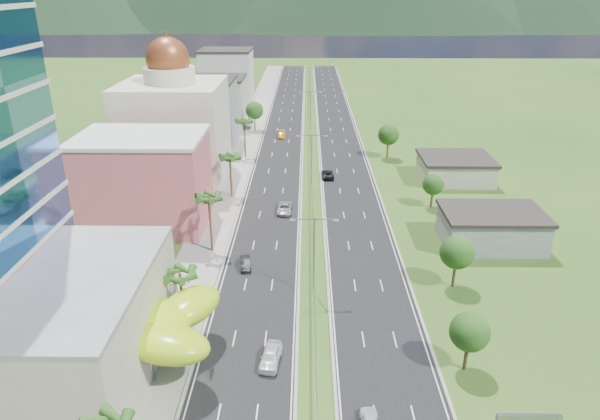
{
  "coord_description": "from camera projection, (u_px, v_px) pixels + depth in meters",
  "views": [
    {
      "loc": [
        -1.02,
        -51.18,
        38.17
      ],
      "look_at": [
        -1.96,
        21.83,
        7.0
      ],
      "focal_mm": 32.0,
      "sensor_mm": 36.0,
      "label": 1
    }
  ],
  "objects": [
    {
      "name": "lime_canopy",
      "position": [
        127.0,
        322.0,
        56.64
      ],
      "size": [
        18.0,
        15.0,
        7.4
      ],
      "color": "#A6D214",
      "rests_on": "ground"
    },
    {
      "name": "palm_tree_c",
      "position": [
        209.0,
        200.0,
        79.12
      ],
      "size": [
        3.6,
        3.6,
        9.6
      ],
      "color": "#47301C",
      "rests_on": "ground"
    },
    {
      "name": "leafy_tree_lfar",
      "position": [
        254.0,
        111.0,
        147.4
      ],
      "size": [
        4.9,
        4.9,
        8.05
      ],
      "color": "#47301C",
      "rests_on": "ground"
    },
    {
      "name": "car_yellow_far_left",
      "position": [
        282.0,
        135.0,
        142.42
      ],
      "size": [
        2.3,
        5.23,
        1.49
      ],
      "primitive_type": "imported",
      "rotation": [
        0.0,
        0.0,
        0.04
      ],
      "color": "gold",
      "rests_on": "road_left"
    },
    {
      "name": "mountain_ridge",
      "position": [
        376.0,
        29.0,
        475.15
      ],
      "size": [
        860.0,
        140.0,
        90.0
      ],
      "primitive_type": null,
      "color": "black",
      "rests_on": "ground"
    },
    {
      "name": "streetlight_median_c",
      "position": [
        312.0,
        155.0,
        105.37
      ],
      "size": [
        6.04,
        0.25,
        11.0
      ],
      "color": "gray",
      "rests_on": "ground"
    },
    {
      "name": "leafy_tree_ra",
      "position": [
        470.0,
        332.0,
        55.38
      ],
      "size": [
        4.2,
        4.2,
        6.9
      ],
      "color": "#47301C",
      "rests_on": "ground"
    },
    {
      "name": "palm_tree_d",
      "position": [
        230.0,
        159.0,
        100.64
      ],
      "size": [
        3.6,
        3.6,
        8.6
      ],
      "color": "#47301C",
      "rests_on": "ground"
    },
    {
      "name": "streetlight_median_b",
      "position": [
        314.0,
        248.0,
        68.59
      ],
      "size": [
        6.04,
        0.25,
        11.0
      ],
      "color": "gray",
      "rests_on": "ground"
    },
    {
      "name": "motorcycle",
      "position": [
        212.0,
        370.0,
        56.16
      ],
      "size": [
        0.54,
        1.77,
        1.13
      ],
      "primitive_type": "imported",
      "rotation": [
        0.0,
        0.0,
        -0.0
      ],
      "color": "black",
      "rests_on": "road_left"
    },
    {
      "name": "leafy_tree_rb",
      "position": [
        457.0,
        252.0,
        70.82
      ],
      "size": [
        4.55,
        4.55,
        7.47
      ],
      "color": "#47301C",
      "rests_on": "ground"
    },
    {
      "name": "car_dark_left",
      "position": [
        245.0,
        263.0,
        77.35
      ],
      "size": [
        2.03,
        4.31,
        1.37
      ],
      "primitive_type": "imported",
      "rotation": [
        0.0,
        0.0,
        0.15
      ],
      "color": "black",
      "rests_on": "road_left"
    },
    {
      "name": "streetlight_median_d",
      "position": [
        311.0,
        106.0,
        146.75
      ],
      "size": [
        6.04,
        0.25,
        11.0
      ],
      "color": "gray",
      "rests_on": "ground"
    },
    {
      "name": "streetlight_median_e",
      "position": [
        310.0,
        79.0,
        188.14
      ],
      "size": [
        6.04,
        0.25,
        11.0
      ],
      "color": "gray",
      "rests_on": "ground"
    },
    {
      "name": "road_right",
      "position": [
        338.0,
        135.0,
        144.71
      ],
      "size": [
        11.0,
        260.0,
        0.04
      ],
      "primitive_type": "cube",
      "color": "black",
      "rests_on": "ground"
    },
    {
      "name": "road_left",
      "position": [
        283.0,
        135.0,
        144.89
      ],
      "size": [
        11.0,
        260.0,
        0.04
      ],
      "primitive_type": "cube",
      "color": "black",
      "rests_on": "ground"
    },
    {
      "name": "domed_building",
      "position": [
        174.0,
        126.0,
        108.49
      ],
      "size": [
        20.0,
        20.0,
        28.7
      ],
      "color": "beige",
      "rests_on": "ground"
    },
    {
      "name": "car_silver_mid_left",
      "position": [
        284.0,
        208.0,
        95.92
      ],
      "size": [
        2.55,
        5.52,
        1.53
      ],
      "primitive_type": "imported",
      "rotation": [
        0.0,
        0.0,
        -0.0
      ],
      "color": "#95979C",
      "rests_on": "road_left"
    },
    {
      "name": "shed_near",
      "position": [
        491.0,
        229.0,
        83.72
      ],
      "size": [
        15.0,
        10.0,
        5.0
      ],
      "primitive_type": "cube",
      "color": "gray",
      "rests_on": "ground"
    },
    {
      "name": "mall_podium",
      "position": [
        4.0,
        328.0,
        54.74
      ],
      "size": [
        30.0,
        24.0,
        11.0
      ],
      "primitive_type": "cube",
      "color": "#B7A896",
      "rests_on": "ground"
    },
    {
      "name": "palm_tree_b",
      "position": [
        180.0,
        277.0,
        61.29
      ],
      "size": [
        3.6,
        3.6,
        8.1
      ],
      "color": "#47301C",
      "rests_on": "ground"
    },
    {
      "name": "car_dark_far_right",
      "position": [
        328.0,
        174.0,
        113.16
      ],
      "size": [
        2.61,
        5.42,
        1.49
      ],
      "primitive_type": "imported",
      "rotation": [
        0.0,
        0.0,
        3.17
      ],
      "color": "black",
      "rests_on": "road_right"
    },
    {
      "name": "palm_tree_e",
      "position": [
        244.0,
        123.0,
        123.33
      ],
      "size": [
        3.6,
        3.6,
        9.4
      ],
      "color": "#47301C",
      "rests_on": "ground"
    },
    {
      "name": "midrise_white",
      "position": [
        227.0,
        80.0,
        173.78
      ],
      "size": [
        16.0,
        15.0,
        18.0
      ],
      "primitive_type": "cube",
      "color": "silver",
      "rests_on": "ground"
    },
    {
      "name": "shed_far",
      "position": [
        455.0,
        170.0,
        111.4
      ],
      "size": [
        14.0,
        12.0,
        4.4
      ],
      "primitive_type": "cube",
      "color": "#B7A896",
      "rests_on": "ground"
    },
    {
      "name": "pink_shophouse",
      "position": [
        144.0,
        182.0,
        88.85
      ],
      "size": [
        20.0,
        15.0,
        15.0
      ],
      "primitive_type": "cube",
      "color": "#D95959",
      "rests_on": "ground"
    },
    {
      "name": "car_white_near_left",
      "position": [
        271.0,
        356.0,
        57.83
      ],
      "size": [
        2.65,
        5.2,
        1.7
      ],
      "primitive_type": "imported",
      "rotation": [
        0.0,
        0.0,
        -0.13
      ],
      "color": "white",
      "rests_on": "road_left"
    },
    {
      "name": "midrise_beige",
      "position": [
        217.0,
        102.0,
        153.61
      ],
      "size": [
        16.0,
        15.0,
        13.0
      ],
      "primitive_type": "cube",
      "color": "#B7A896",
      "rests_on": "ground"
    },
    {
      "name": "median_guardrail",
      "position": [
        311.0,
        152.0,
        128.0
      ],
      "size": [
        0.1,
        216.06,
        0.76
      ],
      "color": "gray",
      "rests_on": "ground"
    },
    {
      "name": "leafy_tree_rd",
      "position": [
        389.0,
        135.0,
        124.01
      ],
      "size": [
        4.9,
        4.9,
        8.05
      ],
      "color": "#47301C",
      "rests_on": "ground"
    },
    {
      "name": "midrise_grey",
      "position": [
        202.0,
        114.0,
        132.79
      ],
      "size": [
        16.0,
        15.0,
        16.0
      ],
      "primitive_type": "cube",
      "color": "gray",
      "rests_on": "ground"
    },
    {
      "name": "leafy_tree_rc",
      "position": [
        433.0,
        185.0,
        96.85
      ],
      "size": [
        3.85,
        3.85,
        6.33
      ],
      "color": "#47301C",
      "rests_on": "ground"
    },
    {
      "name": "ground",
      "position": [
        314.0,
        339.0,
        62.04
      ],
      "size": [
        500.0,
        500.0,
        0.0
      ],
      "primitive_type": "plane",
      "color": "#2D5119",
      "rests_on": "ground"
    },
    {
      "name": "sidewalk_left",
      "position": [
        248.0,
        135.0,
        144.98
      ],
      "size": [
        7.0,
        260.0,
        0.12
      ],
      "primitive_type": "cube",
      "color": "gray",
      "rests_on": "ground"
    }
  ]
}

